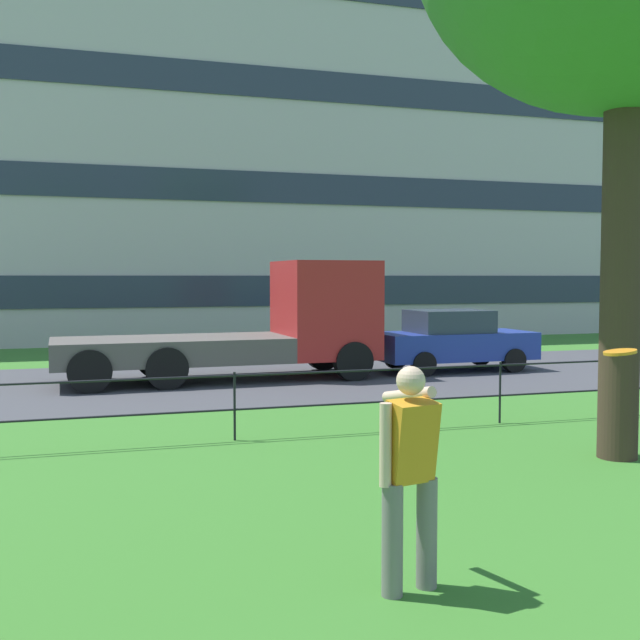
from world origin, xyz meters
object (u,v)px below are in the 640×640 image
object	(u,v)px
person_thrower	(409,470)
frisbee	(620,352)
apartment_building_background	(285,158)
car_blue_right	(452,340)
flatbed_truck_left	(265,326)

from	to	relation	value
person_thrower	frisbee	distance (m)	2.15
person_thrower	apartment_building_background	xyz separation A→B (m)	(6.48, 28.10, 6.74)
frisbee	car_blue_right	bearing A→B (deg)	68.85
frisbee	person_thrower	bearing A→B (deg)	-176.47
frisbee	flatbed_truck_left	world-z (taller)	flatbed_truck_left
flatbed_truck_left	car_blue_right	xyz separation A→B (m)	(4.84, -0.03, -0.44)
flatbed_truck_left	apartment_building_background	bearing A→B (deg)	73.57
car_blue_right	frisbee	bearing A→B (deg)	-111.15
car_blue_right	apartment_building_background	xyz separation A→B (m)	(-0.13, 16.00, 6.89)
car_blue_right	apartment_building_background	distance (m)	17.42
frisbee	car_blue_right	xyz separation A→B (m)	(4.63, 11.98, -0.97)
apartment_building_background	flatbed_truck_left	bearing A→B (deg)	-106.43
person_thrower	apartment_building_background	size ratio (longest dim) A/B	0.05
flatbed_truck_left	apartment_building_background	size ratio (longest dim) A/B	0.20
frisbee	apartment_building_background	size ratio (longest dim) A/B	0.01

